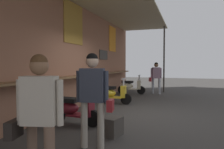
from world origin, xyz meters
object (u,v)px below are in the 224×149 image
at_px(shopper_browsing, 38,109).
at_px(shopper_passing, 156,75).
at_px(scooter_yellow, 111,93).
at_px(merchandise_crate, 112,126).
at_px(scooter_cream, 130,86).
at_px(scooter_maroon, 72,109).
at_px(shopper_with_handbag, 93,91).

height_order(shopper_browsing, shopper_passing, shopper_browsing).
distance_m(scooter_yellow, merchandise_crate, 3.66).
distance_m(scooter_cream, shopper_passing, 1.43).
distance_m(scooter_maroon, shopper_passing, 6.42).
bearing_deg(scooter_yellow, scooter_maroon, -90.27).
distance_m(shopper_passing, merchandise_crate, 6.80).
bearing_deg(shopper_browsing, shopper_with_handbag, 162.91).
bearing_deg(scooter_maroon, merchandise_crate, -17.34).
relative_size(scooter_maroon, shopper_passing, 0.88).
relative_size(scooter_maroon, shopper_with_handbag, 0.84).
distance_m(scooter_yellow, shopper_browsing, 5.68).
bearing_deg(shopper_with_handbag, shopper_passing, -11.47).
bearing_deg(shopper_passing, merchandise_crate, -18.25).
xyz_separation_m(scooter_maroon, shopper_with_handbag, (-1.23, -1.12, 0.63)).
xyz_separation_m(scooter_cream, merchandise_crate, (-6.32, -1.22, -0.20)).
distance_m(scooter_maroon, scooter_yellow, 2.97).
distance_m(scooter_maroon, shopper_browsing, 2.85).
height_order(scooter_cream, merchandise_crate, scooter_cream).
xyz_separation_m(scooter_yellow, merchandise_crate, (-3.45, -1.22, -0.20)).
xyz_separation_m(shopper_with_handbag, shopper_browsing, (-1.37, 0.08, -0.06)).
bearing_deg(scooter_maroon, shopper_passing, 83.08).
distance_m(shopper_browsing, merchandise_crate, 2.25).
height_order(scooter_maroon, shopper_browsing, shopper_browsing).
distance_m(scooter_yellow, shopper_with_handbag, 4.39).
bearing_deg(shopper_with_handbag, shopper_browsing, 166.06).
relative_size(scooter_yellow, scooter_cream, 1.00).
relative_size(scooter_maroon, shopper_browsing, 0.88).
xyz_separation_m(scooter_cream, shopper_browsing, (-8.44, -1.04, 0.57)).
bearing_deg(merchandise_crate, scooter_cream, 10.88).
bearing_deg(scooter_maroon, shopper_browsing, -63.92).
relative_size(shopper_browsing, shopper_passing, 1.00).
relative_size(scooter_maroon, scooter_cream, 1.00).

